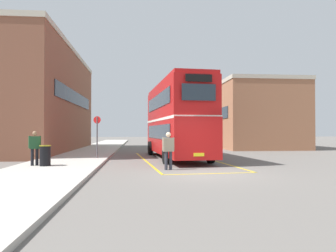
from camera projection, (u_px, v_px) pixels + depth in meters
The scene contains 11 objects.
ground_plane at pixel (169, 151), 27.25m from camera, with size 135.60×135.60×0.00m, color #66605B.
sidewalk_left at pixel (96, 149), 29.03m from camera, with size 4.00×57.60×0.14m, color #B2ADA3.
brick_building_left at pixel (37, 101), 27.31m from camera, with size 6.63×18.66×8.72m.
depot_building_right at pixel (250, 116), 33.95m from camera, with size 7.61×12.32×6.71m.
double_decker_bus at pixel (176, 119), 20.33m from camera, with size 3.40×10.76×4.75m.
single_deck_bus at pixel (190, 132), 37.52m from camera, with size 3.43×9.07×3.02m.
pedestrian_boarding at pixel (168, 148), 14.35m from camera, with size 0.56×0.32×1.70m.
pedestrian_waiting_near at pixel (35, 146), 14.84m from camera, with size 0.52×0.36×1.61m.
litter_bin at pixel (45, 156), 14.70m from camera, with size 0.52×0.52×0.95m.
bus_stop_sign at pixel (97, 133), 19.08m from camera, with size 0.44×0.09×2.50m.
bay_marking_yellow at pixel (181, 161), 18.37m from camera, with size 5.19×12.94×0.01m.
Camera 1 is at (-2.68, -12.75, 1.76)m, focal length 34.04 mm.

